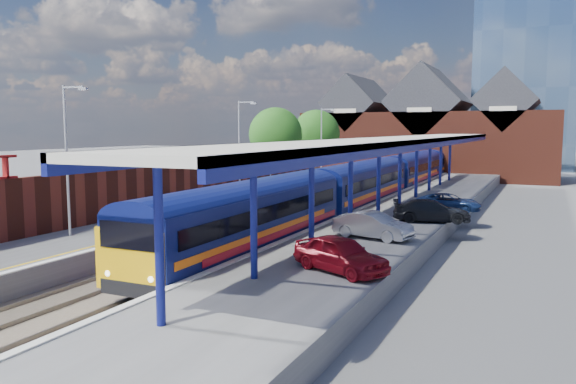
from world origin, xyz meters
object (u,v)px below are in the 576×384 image
platform_sign (270,174)px  parked_car_dark (431,211)px  lamp_post_b (69,151)px  train (389,175)px  parked_car_silver (373,225)px  lamp_post_d (323,139)px  lamp_post_c (241,143)px  parked_car_red (341,254)px  parked_car_blue (449,202)px

platform_sign → parked_car_dark: 14.80m
lamp_post_b → parked_car_dark: lamp_post_b is taller
train → parked_car_silver: train is taller
train → platform_sign: 11.67m
lamp_post_d → parked_car_silver: size_ratio=1.89×
parked_car_dark → lamp_post_b: bearing=113.6°
platform_sign → parked_car_silver: bearing=-47.2°
lamp_post_c → parked_car_red: (13.70, -16.94, -3.35)m
lamp_post_c → parked_car_silver: 17.09m
lamp_post_d → platform_sign: 14.25m
platform_sign → parked_car_red: (12.34, -18.94, -1.05)m
platform_sign → train: bearing=56.1°
parked_car_red → parked_car_dark: (0.82, 12.25, -0.05)m
lamp_post_d → lamp_post_c: bearing=-90.0°
lamp_post_c → lamp_post_d: size_ratio=1.00×
train → parked_car_blue: 13.80m
lamp_post_c → lamp_post_d: (0.00, 16.00, 0.00)m
lamp_post_d → parked_car_silver: lamp_post_d is taller
lamp_post_c → lamp_post_d: 16.00m
parked_car_dark → lamp_post_d: bearing=20.8°
lamp_post_c → parked_car_blue: lamp_post_c is taller
train → lamp_post_b: 28.92m
platform_sign → parked_car_silver: 17.17m
parked_car_silver → parked_car_blue: size_ratio=0.95×
train → parked_car_red: 29.21m
train → parked_car_blue: size_ratio=16.95×
lamp_post_d → parked_car_silver: bearing=-63.9°
lamp_post_b → parked_car_dark: size_ratio=1.70×
parked_car_silver → parked_car_red: bearing=-161.0°
lamp_post_d → parked_car_silver: (13.00, -26.57, -3.38)m
parked_car_dark → lamp_post_c: bearing=57.8°
platform_sign → lamp_post_b: bearing=-94.3°
parked_car_dark → parked_car_silver: bearing=151.2°
lamp_post_b → platform_sign: 18.20m
train → platform_sign: size_ratio=26.37×
lamp_post_d → parked_car_red: lamp_post_d is taller
parked_car_red → parked_car_silver: (-0.70, 6.36, -0.03)m
train → parked_car_silver: size_ratio=17.84×
lamp_post_b → parked_car_silver: 14.48m
lamp_post_c → lamp_post_b: bearing=-90.0°
lamp_post_b → parked_car_red: size_ratio=1.86×
train → parked_car_silver: (5.14, -22.25, -0.51)m
platform_sign → parked_car_blue: 13.61m
parked_car_red → parked_car_silver: 6.40m
platform_sign → parked_car_dark: (13.16, -6.69, -1.09)m
lamp_post_b → lamp_post_c: bearing=90.0°
lamp_post_c → parked_car_blue: size_ratio=1.80×
platform_sign → parked_car_silver: (11.63, -12.57, -1.08)m
parked_car_red → parked_car_silver: bearing=31.5°
train → parked_car_dark: size_ratio=16.03×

